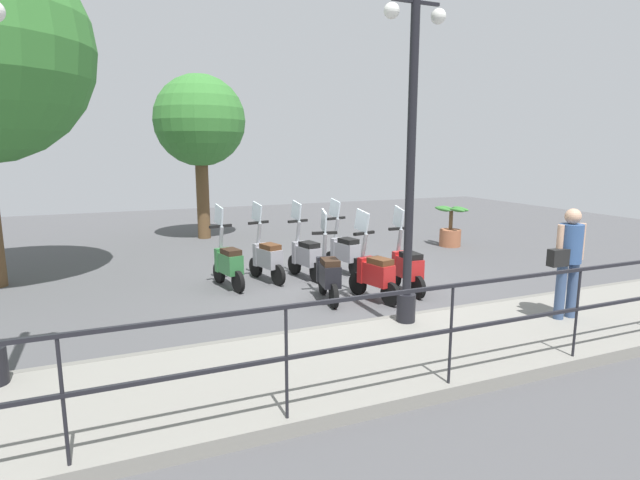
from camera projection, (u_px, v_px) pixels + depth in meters
The scene contains 14 objects.
ground_plane at pixel (349, 287), 9.38m from camera, with size 28.00×28.00×0.00m, color #4C4C4F.
promenade_walkway at pixel (454, 342), 6.50m from camera, with size 2.20×20.00×0.15m.
fence_railing at pixel (519, 303), 5.40m from camera, with size 0.04×16.03×1.07m.
lamp_post_near at pixel (410, 175), 6.70m from camera, with size 0.26×0.90×4.61m.
pedestrian_with_bag at pixel (569, 255), 7.04m from camera, with size 0.33×0.65×1.59m.
tree_distant at pixel (200, 122), 13.95m from camera, with size 2.54×2.54×4.61m.
potted_palm at pixel (450, 230), 13.25m from camera, with size 1.06×0.66×1.05m.
scooter_near_0 at pixel (406, 266), 8.93m from camera, with size 1.23×0.44×1.54m.
scooter_near_1 at pixel (374, 273), 8.47m from camera, with size 1.21×0.51×1.54m.
scooter_near_2 at pixel (328, 273), 8.45m from camera, with size 1.22×0.48×1.54m.
scooter_far_0 at pixel (344, 251), 10.31m from camera, with size 1.22×0.49×1.54m.
scooter_far_1 at pixel (305, 255), 9.91m from camera, with size 1.22×0.49×1.54m.
scooter_far_2 at pixel (267, 257), 9.72m from camera, with size 1.21×0.53×1.54m.
scooter_far_3 at pixel (228, 262), 9.25m from camera, with size 1.22×0.50×1.54m.
Camera 1 is at (-8.15, 4.00, 2.55)m, focal length 28.00 mm.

